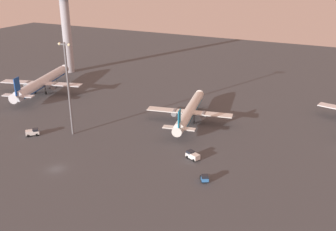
% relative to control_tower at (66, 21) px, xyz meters
% --- Properties ---
extents(ground_plane, '(416.00, 416.00, 0.00)m').
position_rel_control_tower_xyz_m(ground_plane, '(61.95, -81.91, -25.48)').
color(ground_plane, '#424449').
extents(control_tower, '(8.00, 8.00, 44.47)m').
position_rel_control_tower_xyz_m(control_tower, '(0.00, 0.00, 0.00)').
color(control_tower, '#A8A8B2').
rests_on(control_tower, ground).
extents(airplane_taxiway_distant, '(30.04, 38.39, 9.90)m').
position_rel_control_tower_xyz_m(airplane_taxiway_distant, '(81.05, -34.87, -21.73)').
color(airplane_taxiway_distant, silver).
rests_on(airplane_taxiway_distant, ground).
extents(airplane_terminal_side, '(35.38, 45.06, 11.76)m').
position_rel_control_tower_xyz_m(airplane_terminal_side, '(11.63, -32.44, -21.03)').
color(airplane_terminal_side, silver).
rests_on(airplane_terminal_side, ground).
extents(baggage_tractor, '(4.35, 4.27, 2.25)m').
position_rel_control_tower_xyz_m(baggage_tractor, '(40.38, -68.07, -24.30)').
color(baggage_tractor, white).
rests_on(baggage_tractor, ground).
extents(maintenance_van, '(4.58, 3.53, 2.25)m').
position_rel_control_tower_xyz_m(maintenance_van, '(92.95, -60.46, -24.30)').
color(maintenance_van, white).
rests_on(maintenance_van, ground).
extents(pushback_tug, '(3.12, 3.56, 2.05)m').
position_rel_control_tower_xyz_m(pushback_tug, '(100.44, -70.55, -24.41)').
color(pushback_tug, '#3372BF').
rests_on(pushback_tug, ground).
extents(apron_light_east, '(4.80, 0.90, 29.88)m').
position_rel_control_tower_xyz_m(apron_light_east, '(51.18, -61.42, -8.64)').
color(apron_light_east, slate).
rests_on(apron_light_east, ground).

